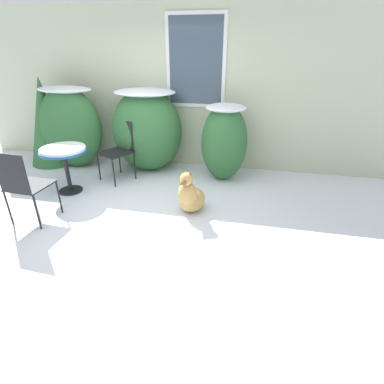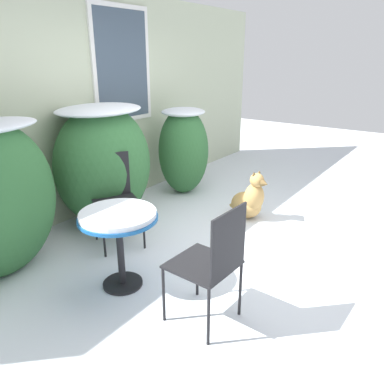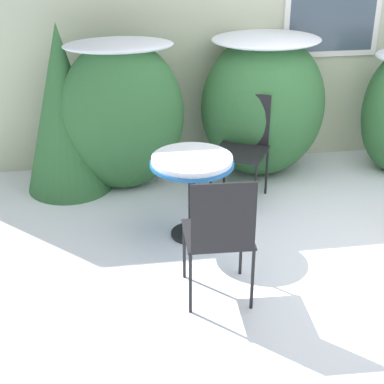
{
  "view_description": "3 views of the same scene",
  "coord_description": "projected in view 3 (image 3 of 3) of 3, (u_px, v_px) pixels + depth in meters",
  "views": [
    {
      "loc": [
        1.67,
        -3.34,
        2.14
      ],
      "look_at": [
        0.87,
        0.35,
        0.29
      ],
      "focal_mm": 28.0,
      "sensor_mm": 36.0,
      "label": 1
    },
    {
      "loc": [
        -3.24,
        -1.74,
        2.02
      ],
      "look_at": [
        0.0,
        0.6,
        0.55
      ],
      "focal_mm": 35.0,
      "sensor_mm": 36.0,
      "label": 2
    },
    {
      "loc": [
        -1.88,
        -3.87,
        2.61
      ],
      "look_at": [
        -1.2,
        0.53,
        0.42
      ],
      "focal_mm": 55.0,
      "sensor_mm": 36.0,
      "label": 3
    }
  ],
  "objects": [
    {
      "name": "patio_table",
      "position": [
        192.0,
        170.0,
        4.87
      ],
      "size": [
        0.7,
        0.7,
        0.74
      ],
      "color": "black",
      "rests_on": "ground_plane"
    },
    {
      "name": "patio_chair_far_side",
      "position": [
        220.0,
        232.0,
        4.06
      ],
      "size": [
        0.49,
        0.49,
        1.01
      ],
      "rotation": [
        0.0,
        0.0,
        3.1
      ],
      "color": "black",
      "rests_on": "ground_plane"
    },
    {
      "name": "shrub_left",
      "position": [
        122.0,
        113.0,
        5.67
      ],
      "size": [
        1.21,
        0.66,
        1.5
      ],
      "color": "#2D6033",
      "rests_on": "ground_plane"
    },
    {
      "name": "ground_plane",
      "position": [
        345.0,
        256.0,
        4.84
      ],
      "size": [
        16.0,
        16.0,
        0.0
      ],
      "primitive_type": "plane",
      "color": "silver"
    },
    {
      "name": "evergreen_bush",
      "position": [
        64.0,
        110.0,
        5.65
      ],
      "size": [
        0.85,
        0.85,
        1.65
      ],
      "color": "#2D6033",
      "rests_on": "ground_plane"
    },
    {
      "name": "patio_chair_near_table",
      "position": [
        243.0,
        142.0,
        5.58
      ],
      "size": [
        0.64,
        0.64,
        1.01
      ],
      "rotation": [
        0.0,
        0.0,
        -0.5
      ],
      "color": "black",
      "rests_on": "ground_plane"
    },
    {
      "name": "house_wall",
      "position": [
        283.0,
        29.0,
        6.16
      ],
      "size": [
        8.0,
        0.1,
        2.8
      ],
      "color": "#B2BC9E",
      "rests_on": "ground_plane"
    },
    {
      "name": "shrub_middle",
      "position": [
        263.0,
        103.0,
        6.0
      ],
      "size": [
        1.28,
        1.01,
        1.48
      ],
      "color": "#2D6033",
      "rests_on": "ground_plane"
    }
  ]
}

